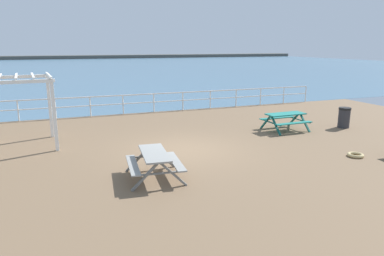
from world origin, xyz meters
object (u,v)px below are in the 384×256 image
picnic_table_mid_centre (154,159)px  lattice_pergola (18,95)px  picnic_table_near_right (285,118)px  litter_bin (344,117)px

picnic_table_mid_centre → lattice_pergola: (-3.84, 4.90, 1.41)m
picnic_table_near_right → lattice_pergola: 11.05m
picnic_table_near_right → picnic_table_mid_centre: size_ratio=0.95×
picnic_table_mid_centre → litter_bin: bearing=-67.1°
picnic_table_near_right → litter_bin: 2.93m
picnic_table_mid_centre → lattice_pergola: lattice_pergola is taller
picnic_table_mid_centre → litter_bin: size_ratio=2.04×
lattice_pergola → picnic_table_near_right: bearing=-11.6°
lattice_pergola → litter_bin: lattice_pergola is taller
lattice_pergola → litter_bin: (13.76, -1.79, -1.52)m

